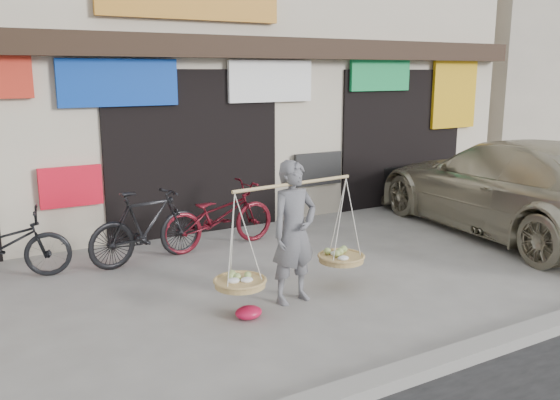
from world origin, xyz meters
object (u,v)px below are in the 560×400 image
bike_1 (147,226)px  bike_2 (219,216)px  suv (513,187)px  street_vendor (294,238)px

bike_1 → bike_2: (1.18, 0.16, -0.03)m
bike_1 → suv: bearing=-114.7°
suv → bike_2: bearing=-13.2°
street_vendor → bike_1: street_vendor is taller
street_vendor → suv: 4.77m
bike_1 → suv: 5.95m
street_vendor → bike_2: street_vendor is taller
street_vendor → bike_2: size_ratio=1.07×
street_vendor → bike_2: 2.47m
bike_2 → suv: 4.88m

